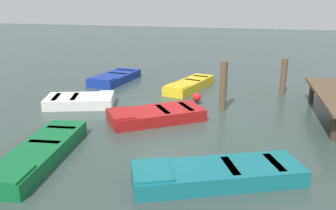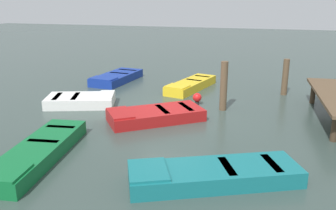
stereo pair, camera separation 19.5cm
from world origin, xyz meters
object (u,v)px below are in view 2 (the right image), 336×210
rowboat_white (81,100)px  rowboat_red (155,115)px  rowboat_teal (213,174)px  rowboat_blue (117,77)px  marker_buoy (197,98)px  rowboat_yellow (191,85)px  mooring_piling_mid_left (224,86)px  mooring_piling_near_left (285,77)px  rowboat_green (38,152)px

rowboat_white → rowboat_red: size_ratio=0.85×
rowboat_teal → rowboat_red: size_ratio=1.19×
rowboat_blue → marker_buoy: bearing=65.1°
rowboat_yellow → mooring_piling_mid_left: 3.48m
rowboat_teal → mooring_piling_mid_left: size_ratio=2.20×
rowboat_teal → rowboat_red: (-3.83, -2.67, 0.00)m
rowboat_yellow → mooring_piling_near_left: size_ratio=2.28×
rowboat_teal → mooring_piling_mid_left: 5.83m
rowboat_yellow → rowboat_teal: bearing=30.2°
mooring_piling_mid_left → mooring_piling_near_left: bearing=142.2°
mooring_piling_mid_left → marker_buoy: (-0.43, -1.11, -0.66)m
rowboat_green → marker_buoy: marker_buoy is taller
rowboat_yellow → mooring_piling_mid_left: bearing=48.2°
mooring_piling_mid_left → mooring_piling_near_left: mooring_piling_mid_left is taller
rowboat_blue → rowboat_red: 6.53m
rowboat_teal → mooring_piling_mid_left: bearing=-109.1°
rowboat_red → marker_buoy: bearing=-150.2°
rowboat_blue → rowboat_green: 9.36m
rowboat_white → rowboat_red: bearing=-33.8°
rowboat_yellow → rowboat_red: size_ratio=1.05×
mooring_piling_mid_left → marker_buoy: 1.36m
rowboat_red → marker_buoy: 2.59m
rowboat_blue → rowboat_teal: size_ratio=0.83×
mooring_piling_near_left → mooring_piling_mid_left: bearing=-37.8°
rowboat_blue → rowboat_green: (9.19, 1.76, -0.00)m
mooring_piling_near_left → marker_buoy: 4.34m
rowboat_teal → mooring_piling_near_left: 8.98m
rowboat_green → mooring_piling_mid_left: 7.22m
rowboat_red → mooring_piling_mid_left: 2.98m
rowboat_white → rowboat_green: (4.84, 1.39, -0.00)m
rowboat_yellow → rowboat_blue: 4.10m
rowboat_blue → marker_buoy: (2.93, 4.85, 0.07)m
rowboat_green → mooring_piling_near_left: mooring_piling_near_left is taller
mooring_piling_near_left → rowboat_white: bearing=-63.2°
rowboat_yellow → rowboat_green: 8.95m
rowboat_yellow → mooring_piling_mid_left: mooring_piling_mid_left is taller
mooring_piling_near_left → marker_buoy: (2.59, -3.44, -0.52)m
mooring_piling_mid_left → mooring_piling_near_left: 3.82m
rowboat_yellow → marker_buoy: size_ratio=7.66×
rowboat_teal → rowboat_blue: bearing=-79.0°
rowboat_red → marker_buoy: size_ratio=7.32×
rowboat_blue → rowboat_green: size_ratio=0.81×
rowboat_green → marker_buoy: 6.98m
rowboat_blue → mooring_piling_mid_left: size_ratio=1.82×
rowboat_white → rowboat_red: (0.95, 3.45, -0.00)m
rowboat_green → rowboat_red: size_ratio=1.21×
rowboat_white → rowboat_yellow: bearing=27.5°
rowboat_green → rowboat_red: same height
rowboat_white → rowboat_yellow: (-3.81, 3.69, -0.00)m
rowboat_blue → mooring_piling_near_left: bearing=93.9°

